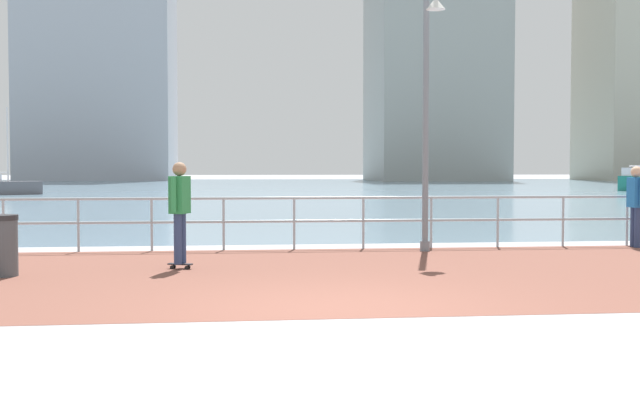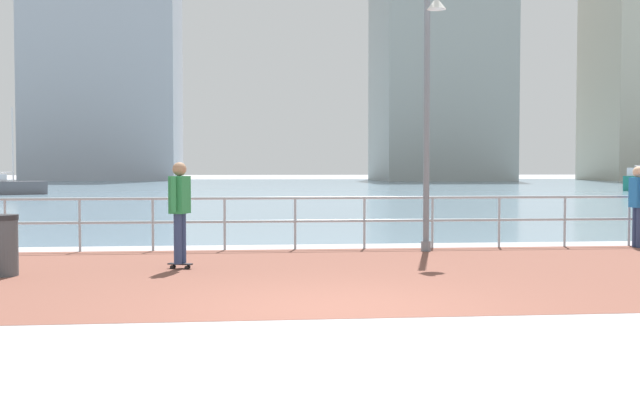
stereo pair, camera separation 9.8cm
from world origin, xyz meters
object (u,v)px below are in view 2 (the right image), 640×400
(trash_bin, at_px, (3,245))
(sailboat_red, at_px, (11,186))
(lamppost, at_px, (429,94))
(bystander, at_px, (638,200))
(skateboarder, at_px, (180,205))

(trash_bin, height_order, sailboat_red, sailboat_red)
(lamppost, height_order, sailboat_red, lamppost)
(lamppost, height_order, trash_bin, lamppost)
(lamppost, distance_m, trash_bin, 8.09)
(bystander, bearing_deg, lamppost, -174.76)
(bystander, distance_m, sailboat_red, 39.33)
(skateboarder, bearing_deg, trash_bin, -167.67)
(lamppost, bearing_deg, trash_bin, -159.98)
(skateboarder, height_order, bystander, skateboarder)
(lamppost, relative_size, trash_bin, 5.91)
(bystander, bearing_deg, skateboarder, -164.79)
(trash_bin, bearing_deg, sailboat_red, 105.41)
(lamppost, distance_m, skateboarder, 5.43)
(trash_bin, xyz_separation_m, sailboat_red, (-9.90, 35.92, 0.02))
(trash_bin, bearing_deg, bystander, 14.58)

